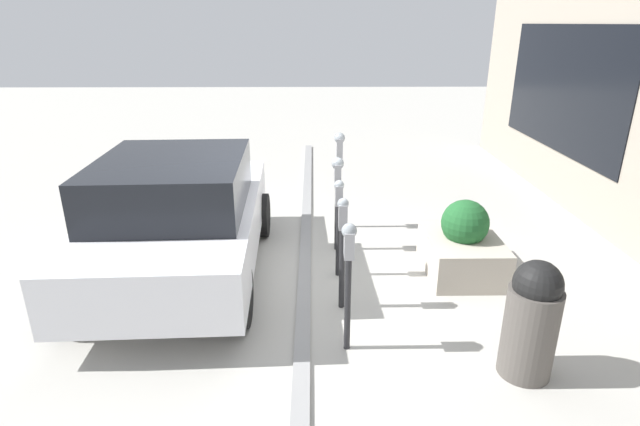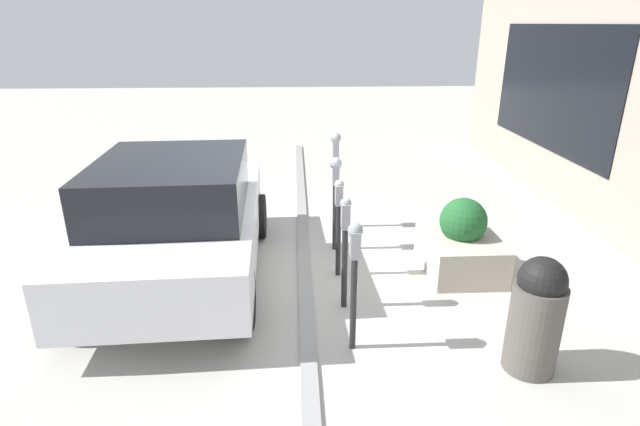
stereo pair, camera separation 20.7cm
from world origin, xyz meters
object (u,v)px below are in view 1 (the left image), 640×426
at_px(parking_meter_nearest, 349,262).
at_px(planter_box, 462,246).
at_px(parking_meter_second, 343,237).
at_px(parked_car_front, 179,216).
at_px(trash_bin, 532,319).
at_px(parking_meter_fourth, 337,185).
at_px(parking_meter_farthest, 339,160).
at_px(parking_meter_middle, 339,213).

distance_m(parking_meter_nearest, planter_box, 2.32).
height_order(parking_meter_second, parked_car_front, parked_car_front).
bearing_deg(parking_meter_second, trash_bin, -125.79).
bearing_deg(parking_meter_fourth, parked_car_front, 110.04).
bearing_deg(parking_meter_farthest, parking_meter_fourth, 175.48).
height_order(parking_meter_second, parking_meter_farthest, parking_meter_farthest).
distance_m(parking_meter_fourth, parking_meter_farthest, 0.85).
distance_m(parking_meter_fourth, trash_bin, 3.16).
bearing_deg(trash_bin, parking_meter_fourth, 30.58).
xyz_separation_m(parking_meter_fourth, parked_car_front, (-0.72, 1.98, -0.16)).
distance_m(parking_meter_nearest, parked_car_front, 2.54).
distance_m(parking_meter_second, planter_box, 1.85).
relative_size(parking_meter_nearest, parking_meter_middle, 1.05).
height_order(parking_meter_nearest, parking_meter_farthest, parking_meter_farthest).
distance_m(parking_meter_nearest, parking_meter_middle, 1.54).
xyz_separation_m(parking_meter_second, parking_meter_farthest, (2.37, -0.08, 0.23)).
height_order(parking_meter_middle, parked_car_front, parked_car_front).
distance_m(parking_meter_second, trash_bin, 2.01).
xyz_separation_m(parking_meter_nearest, parking_meter_second, (0.77, 0.01, -0.09)).
relative_size(parking_meter_nearest, trash_bin, 1.18).
relative_size(parking_meter_second, trash_bin, 1.15).
bearing_deg(parked_car_front, parking_meter_nearest, -131.02).
bearing_deg(parking_meter_fourth, parking_meter_farthest, -4.52).
bearing_deg(trash_bin, parking_meter_second, 54.21).
bearing_deg(parking_meter_middle, parking_meter_nearest, -179.46).
bearing_deg(parked_car_front, parking_meter_fourth, -72.20).
bearing_deg(parking_meter_middle, trash_bin, -140.04).
xyz_separation_m(parking_meter_middle, planter_box, (0.06, -1.59, -0.48)).
height_order(parked_car_front, trash_bin, parked_car_front).
bearing_deg(planter_box, trash_bin, -179.09).
height_order(planter_box, parked_car_front, parked_car_front).
relative_size(parking_meter_farthest, planter_box, 1.23).
relative_size(parking_meter_middle, parking_meter_farthest, 0.84).
distance_m(parking_meter_fourth, parked_car_front, 2.12).
height_order(parking_meter_second, parking_meter_middle, parking_meter_second).
bearing_deg(parking_meter_fourth, parking_meter_second, 179.40).
height_order(parking_meter_nearest, planter_box, parking_meter_nearest).
height_order(parking_meter_middle, planter_box, parking_meter_middle).
bearing_deg(parking_meter_farthest, parking_meter_middle, 176.96).
height_order(parking_meter_fourth, parking_meter_farthest, parking_meter_farthest).
height_order(parking_meter_farthest, trash_bin, parking_meter_farthest).
xyz_separation_m(parking_meter_second, parked_car_front, (0.82, 1.97, -0.06)).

